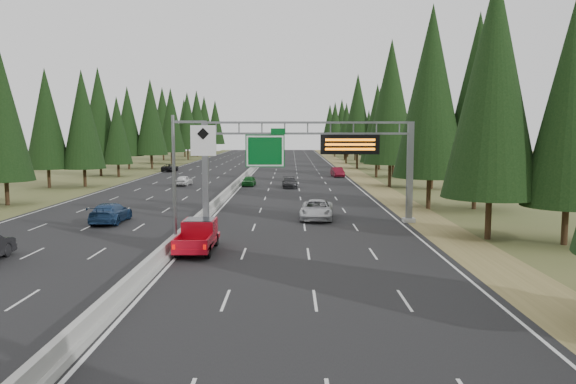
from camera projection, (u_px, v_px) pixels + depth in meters
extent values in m
cube|color=black|center=(247.00, 177.00, 88.64)|extent=(32.00, 260.00, 0.08)
cube|color=olive|center=(359.00, 177.00, 88.55)|extent=(3.60, 260.00, 0.06)
cube|color=#495427|center=(134.00, 177.00, 88.73)|extent=(3.60, 260.00, 0.06)
cube|color=#9A9994|center=(247.00, 175.00, 88.62)|extent=(0.70, 260.00, 0.30)
cube|color=#9A9994|center=(247.00, 173.00, 88.57)|extent=(0.30, 260.00, 0.60)
cube|color=slate|center=(205.00, 172.00, 43.47)|extent=(0.45, 0.45, 7.80)
cube|color=#9A9994|center=(206.00, 220.00, 43.88)|extent=(0.90, 0.90, 0.30)
cube|color=slate|center=(410.00, 172.00, 43.39)|extent=(0.45, 0.45, 7.80)
cube|color=#9A9994|center=(409.00, 220.00, 43.79)|extent=(0.90, 0.90, 0.30)
cube|color=slate|center=(308.00, 123.00, 43.02)|extent=(15.85, 0.35, 0.16)
cube|color=slate|center=(308.00, 134.00, 43.11)|extent=(15.85, 0.35, 0.16)
cube|color=#054C19|center=(265.00, 151.00, 43.02)|extent=(3.00, 0.10, 2.50)
cube|color=silver|center=(265.00, 151.00, 42.96)|extent=(2.85, 0.02, 2.35)
cube|color=#054C19|center=(278.00, 131.00, 42.86)|extent=(1.10, 0.10, 0.45)
cube|color=black|center=(350.00, 144.00, 42.89)|extent=(4.50, 0.40, 1.50)
cube|color=orange|center=(350.00, 140.00, 42.63)|extent=(3.80, 0.02, 0.18)
cube|color=orange|center=(350.00, 145.00, 42.67)|extent=(3.80, 0.02, 0.18)
cube|color=orange|center=(350.00, 149.00, 42.71)|extent=(3.80, 0.02, 0.18)
cylinder|color=slate|center=(174.00, 182.00, 33.52)|extent=(0.20, 0.20, 8.00)
cube|color=#9A9994|center=(176.00, 247.00, 33.94)|extent=(0.50, 0.50, 0.20)
cube|color=slate|center=(190.00, 122.00, 33.13)|extent=(2.00, 0.15, 0.15)
cube|color=silver|center=(203.00, 141.00, 33.13)|extent=(1.50, 0.06, 1.80)
cylinder|color=black|center=(488.00, 218.00, 37.08)|extent=(0.40, 0.40, 2.79)
cone|color=black|center=(493.00, 85.00, 36.15)|extent=(6.28, 6.28, 14.66)
cylinder|color=black|center=(565.00, 226.00, 35.27)|extent=(0.40, 0.40, 2.45)
cone|color=black|center=(571.00, 103.00, 34.45)|extent=(5.50, 5.50, 12.84)
cylinder|color=black|center=(429.00, 193.00, 51.44)|extent=(0.40, 0.40, 2.95)
cone|color=black|center=(431.00, 91.00, 50.45)|extent=(6.65, 6.65, 15.51)
cylinder|color=black|center=(474.00, 194.00, 51.65)|extent=(0.40, 0.40, 2.85)
cone|color=black|center=(478.00, 96.00, 50.69)|extent=(6.42, 6.42, 14.97)
cylinder|color=black|center=(390.00, 176.00, 72.02)|extent=(0.40, 0.40, 3.00)
cone|color=black|center=(391.00, 102.00, 71.02)|extent=(6.74, 6.74, 15.73)
cylinder|color=black|center=(431.00, 182.00, 69.90)|extent=(0.40, 0.40, 1.83)
cone|color=black|center=(433.00, 136.00, 69.28)|extent=(4.12, 4.12, 9.60)
cylinder|color=black|center=(376.00, 170.00, 87.76)|extent=(0.40, 0.40, 2.32)
cone|color=black|center=(377.00, 123.00, 86.99)|extent=(5.22, 5.22, 12.19)
cylinder|color=black|center=(393.00, 167.00, 89.44)|extent=(0.40, 0.40, 2.84)
cone|color=black|center=(394.00, 111.00, 88.49)|extent=(6.40, 6.40, 14.93)
cylinder|color=black|center=(357.00, 161.00, 107.76)|extent=(0.40, 0.40, 2.89)
cone|color=black|center=(358.00, 114.00, 106.79)|extent=(6.50, 6.50, 15.17)
cylinder|color=black|center=(379.00, 163.00, 105.58)|extent=(0.40, 0.40, 2.43)
cone|color=black|center=(380.00, 122.00, 104.77)|extent=(5.47, 5.47, 12.77)
cylinder|color=black|center=(346.00, 159.00, 125.31)|extent=(0.40, 0.40, 2.17)
cone|color=black|center=(346.00, 128.00, 124.58)|extent=(4.88, 4.88, 11.39)
cylinder|color=black|center=(368.00, 160.00, 124.22)|extent=(0.40, 0.40, 1.91)
cone|color=black|center=(369.00, 133.00, 123.58)|extent=(4.30, 4.30, 10.03)
cylinder|color=black|center=(345.00, 156.00, 142.06)|extent=(0.40, 0.40, 2.09)
cone|color=black|center=(345.00, 130.00, 141.36)|extent=(4.70, 4.70, 10.96)
cylinder|color=black|center=(355.00, 156.00, 140.90)|extent=(0.40, 0.40, 2.29)
cone|color=black|center=(355.00, 127.00, 140.14)|extent=(5.15, 5.15, 12.02)
cylinder|color=black|center=(335.00, 152.00, 158.91)|extent=(0.40, 0.40, 2.48)
cone|color=black|center=(335.00, 125.00, 158.08)|extent=(5.58, 5.58, 13.02)
cylinder|color=black|center=(348.00, 153.00, 159.29)|extent=(0.40, 0.40, 2.01)
cone|color=black|center=(348.00, 131.00, 158.61)|extent=(4.53, 4.53, 10.57)
cylinder|color=black|center=(334.00, 150.00, 177.66)|extent=(0.40, 0.40, 2.45)
cone|color=black|center=(334.00, 126.00, 176.85)|extent=(5.51, 5.51, 12.85)
cylinder|color=black|center=(348.00, 151.00, 175.63)|extent=(0.40, 0.40, 2.02)
cone|color=black|center=(348.00, 131.00, 174.96)|extent=(4.55, 4.55, 10.61)
cylinder|color=black|center=(330.00, 148.00, 193.79)|extent=(0.40, 0.40, 2.66)
cone|color=black|center=(330.00, 124.00, 192.90)|extent=(5.98, 5.98, 13.95)
cylinder|color=black|center=(341.00, 148.00, 196.05)|extent=(0.40, 0.40, 2.96)
cone|color=black|center=(342.00, 121.00, 195.06)|extent=(6.66, 6.66, 15.54)
cylinder|color=black|center=(7.00, 193.00, 54.39)|extent=(0.40, 0.40, 2.37)
cone|color=black|center=(3.00, 116.00, 53.59)|extent=(5.34, 5.34, 12.47)
cylinder|color=black|center=(85.00, 178.00, 72.07)|extent=(0.40, 0.40, 2.40)
cone|color=black|center=(83.00, 119.00, 71.27)|extent=(5.39, 5.39, 12.59)
cylinder|color=black|center=(49.00, 178.00, 71.35)|extent=(0.40, 0.40, 2.42)
cone|color=black|center=(46.00, 118.00, 70.54)|extent=(5.44, 5.44, 12.69)
cylinder|color=black|center=(119.00, 170.00, 88.68)|extent=(0.40, 0.40, 2.03)
cone|color=black|center=(117.00, 130.00, 88.00)|extent=(4.56, 4.56, 10.64)
cylinder|color=black|center=(101.00, 167.00, 90.45)|extent=(0.40, 0.40, 2.78)
cone|color=black|center=(99.00, 113.00, 89.52)|extent=(6.24, 6.24, 14.57)
cylinder|color=black|center=(152.00, 162.00, 107.14)|extent=(0.40, 0.40, 2.73)
cone|color=black|center=(151.00, 117.00, 106.22)|extent=(6.14, 6.14, 14.32)
cylinder|color=black|center=(129.00, 162.00, 107.01)|extent=(0.40, 0.40, 2.51)
cone|color=black|center=(128.00, 121.00, 106.17)|extent=(5.64, 5.64, 13.16)
cylinder|color=black|center=(172.00, 158.00, 123.26)|extent=(0.40, 0.40, 2.66)
cone|color=black|center=(171.00, 120.00, 122.37)|extent=(5.99, 5.99, 13.98)
cylinder|color=black|center=(151.00, 158.00, 126.11)|extent=(0.40, 0.40, 2.21)
cone|color=black|center=(150.00, 128.00, 125.37)|extent=(4.96, 4.96, 11.58)
cylinder|color=black|center=(188.00, 154.00, 141.93)|extent=(0.40, 0.40, 2.73)
cone|color=black|center=(187.00, 121.00, 141.01)|extent=(6.15, 6.15, 14.34)
cylinder|color=black|center=(163.00, 154.00, 140.24)|extent=(0.40, 0.40, 2.90)
cone|color=black|center=(163.00, 118.00, 139.27)|extent=(6.54, 6.54, 15.25)
cylinder|color=black|center=(197.00, 151.00, 160.33)|extent=(0.40, 0.40, 3.02)
cone|color=black|center=(197.00, 118.00, 159.32)|extent=(6.80, 6.80, 15.86)
cylinder|color=black|center=(185.00, 152.00, 159.29)|extent=(0.40, 0.40, 2.62)
cone|color=black|center=(184.00, 123.00, 158.42)|extent=(5.90, 5.90, 13.76)
cylinder|color=black|center=(205.00, 150.00, 175.99)|extent=(0.40, 0.40, 2.92)
cone|color=black|center=(204.00, 121.00, 175.01)|extent=(6.56, 6.56, 15.31)
cylinder|color=black|center=(197.00, 150.00, 179.38)|extent=(0.40, 0.40, 2.74)
cone|color=black|center=(196.00, 123.00, 178.46)|extent=(6.16, 6.16, 14.37)
cylinder|color=black|center=(216.00, 148.00, 193.23)|extent=(0.40, 0.40, 2.87)
cone|color=black|center=(215.00, 122.00, 192.28)|extent=(6.45, 6.45, 15.06)
cylinder|color=black|center=(204.00, 148.00, 195.09)|extent=(0.40, 0.40, 2.78)
cone|color=black|center=(204.00, 123.00, 194.16)|extent=(6.24, 6.24, 14.57)
imported|color=silver|center=(317.00, 210.00, 45.20)|extent=(3.00, 5.70, 1.53)
cylinder|color=black|center=(178.00, 251.00, 31.30)|extent=(0.30, 0.79, 0.79)
cylinder|color=black|center=(208.00, 251.00, 31.29)|extent=(0.30, 0.79, 0.79)
cylinder|color=black|center=(188.00, 240.00, 34.53)|extent=(0.30, 0.79, 0.79)
cylinder|color=black|center=(215.00, 240.00, 34.52)|extent=(0.30, 0.79, 0.79)
cube|color=#B30B1B|center=(198.00, 242.00, 32.95)|extent=(1.97, 5.51, 0.30)
cube|color=#B30B1B|center=(200.00, 228.00, 33.75)|extent=(1.87, 2.17, 1.08)
cube|color=black|center=(200.00, 223.00, 33.72)|extent=(1.67, 1.87, 0.54)
cube|color=#B30B1B|center=(176.00, 242.00, 31.45)|extent=(0.10, 2.36, 0.59)
cube|color=#B30B1B|center=(210.00, 242.00, 31.44)|extent=(0.10, 2.36, 0.59)
cube|color=#B30B1B|center=(189.00, 246.00, 30.27)|extent=(1.97, 0.10, 0.59)
imported|color=#114C19|center=(249.00, 181.00, 72.99)|extent=(1.78, 3.96, 1.32)
imported|color=maroon|center=(338.00, 172.00, 87.68)|extent=(1.99, 4.63, 1.48)
imported|color=black|center=(290.00, 183.00, 70.58)|extent=(2.01, 4.51, 1.29)
imported|color=white|center=(267.00, 161.00, 120.38)|extent=(2.53, 5.37, 1.48)
imported|color=black|center=(270.00, 155.00, 147.36)|extent=(2.16, 4.91, 1.64)
imported|color=navy|center=(110.00, 213.00, 43.34)|extent=(2.21, 5.40, 1.56)
imported|color=white|center=(184.00, 180.00, 73.72)|extent=(1.88, 4.01, 1.33)
imported|color=black|center=(170.00, 168.00, 99.44)|extent=(2.41, 4.84, 1.32)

